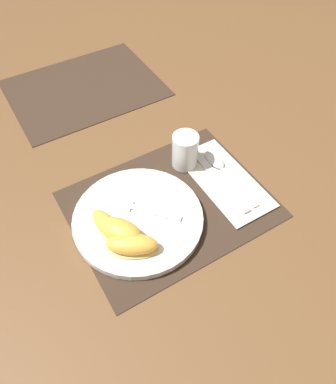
% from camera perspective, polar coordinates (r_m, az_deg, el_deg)
% --- Properties ---
extents(ground_plane, '(3.00, 3.00, 0.00)m').
position_cam_1_polar(ground_plane, '(0.83, 0.29, -1.96)').
color(ground_plane, brown).
extents(placemat, '(0.43, 0.33, 0.00)m').
position_cam_1_polar(placemat, '(0.83, 0.29, -1.87)').
color(placemat, '#38281E').
rests_on(placemat, ground_plane).
extents(placemat_far, '(0.43, 0.33, 0.00)m').
position_cam_1_polar(placemat_far, '(1.17, -12.59, 15.25)').
color(placemat_far, '#38281E').
rests_on(placemat_far, ground_plane).
extents(plate, '(0.28, 0.28, 0.02)m').
position_cam_1_polar(plate, '(0.80, -4.59, -4.11)').
color(plate, white).
rests_on(plate, placemat).
extents(juice_glass, '(0.06, 0.06, 0.09)m').
position_cam_1_polar(juice_glass, '(0.88, 2.60, 6.06)').
color(juice_glass, silver).
rests_on(juice_glass, placemat).
extents(napkin, '(0.12, 0.25, 0.00)m').
position_cam_1_polar(napkin, '(0.88, 8.58, 1.82)').
color(napkin, silver).
rests_on(napkin, placemat).
extents(knife, '(0.02, 0.21, 0.01)m').
position_cam_1_polar(knife, '(0.87, 8.01, 1.59)').
color(knife, silver).
rests_on(knife, napkin).
extents(spoon, '(0.03, 0.19, 0.01)m').
position_cam_1_polar(spoon, '(0.90, 8.02, 3.83)').
color(spoon, silver).
rests_on(spoon, napkin).
extents(fork, '(0.13, 0.15, 0.00)m').
position_cam_1_polar(fork, '(0.80, -5.05, -2.38)').
color(fork, silver).
rests_on(fork, plate).
extents(citrus_wedge_0, '(0.07, 0.14, 0.04)m').
position_cam_1_polar(citrus_wedge_0, '(0.76, -8.51, -5.83)').
color(citrus_wedge_0, '#F4DB84').
rests_on(citrus_wedge_0, plate).
extents(citrus_wedge_1, '(0.10, 0.11, 0.04)m').
position_cam_1_polar(citrus_wedge_1, '(0.75, -7.11, -6.12)').
color(citrus_wedge_1, '#F4DB84').
rests_on(citrus_wedge_1, plate).
extents(citrus_wedge_2, '(0.12, 0.10, 0.04)m').
position_cam_1_polar(citrus_wedge_2, '(0.73, -5.51, -8.04)').
color(citrus_wedge_2, '#F4DB84').
rests_on(citrus_wedge_2, plate).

